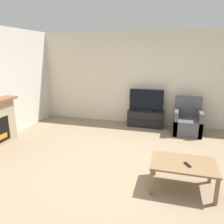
# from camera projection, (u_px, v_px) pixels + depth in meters

# --- Properties ---
(ground_plane) EXTENTS (24.00, 24.00, 0.00)m
(ground_plane) POSITION_uv_depth(u_px,v_px,m) (135.00, 171.00, 3.99)
(ground_plane) COLOR #89755B
(wall_back) EXTENTS (12.00, 0.06, 2.70)m
(wall_back) POSITION_uv_depth(u_px,v_px,m) (153.00, 79.00, 6.31)
(wall_back) COLOR beige
(wall_back) RESTS_ON ground
(tv_stand) EXTENTS (1.02, 0.43, 0.46)m
(tv_stand) POSITION_uv_depth(u_px,v_px,m) (146.00, 118.00, 6.38)
(tv_stand) COLOR black
(tv_stand) RESTS_ON ground
(tv) EXTENTS (0.97, 0.18, 0.63)m
(tv) POSITION_uv_depth(u_px,v_px,m) (146.00, 101.00, 6.24)
(tv) COLOR black
(tv) RESTS_ON tv_stand
(armchair) EXTENTS (0.70, 0.76, 0.95)m
(armchair) POSITION_uv_depth(u_px,v_px,m) (187.00, 122.00, 5.82)
(armchair) COLOR #4C4C51
(armchair) RESTS_ON ground
(coffee_table) EXTENTS (0.99, 0.65, 0.44)m
(coffee_table) POSITION_uv_depth(u_px,v_px,m) (183.00, 166.00, 3.39)
(coffee_table) COLOR brown
(coffee_table) RESTS_ON ground
(remote) EXTENTS (0.11, 0.15, 0.02)m
(remote) POSITION_uv_depth(u_px,v_px,m) (187.00, 165.00, 3.29)
(remote) COLOR black
(remote) RESTS_ON coffee_table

